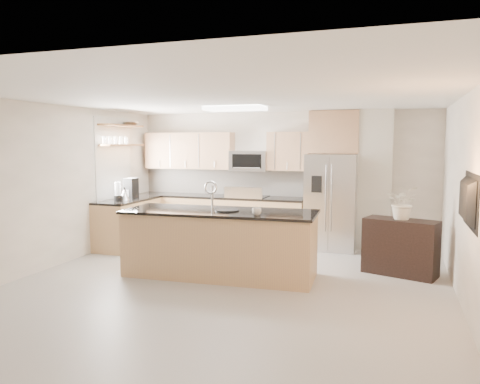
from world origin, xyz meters
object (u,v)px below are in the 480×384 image
(island, at_px, (220,243))
(television, at_px, (463,200))
(range, at_px, (248,219))
(flower_vase, at_px, (404,194))
(refrigerator, at_px, (331,202))
(blender, at_px, (118,193))
(cup, at_px, (257,212))
(coffee_maker, at_px, (131,189))
(bowl, at_px, (131,123))
(microwave, at_px, (250,161))
(kettle, at_px, (124,194))
(credenza, at_px, (400,247))
(platter, at_px, (227,210))

(island, xyz_separation_m, television, (3.19, -0.74, 0.85))
(range, relative_size, flower_vase, 1.49)
(refrigerator, bearing_deg, blender, -160.18)
(island, bearing_deg, cup, -25.62)
(refrigerator, xyz_separation_m, coffee_maker, (-3.75, -0.88, 0.22))
(flower_vase, bearing_deg, bowl, 170.44)
(blender, bearing_deg, island, -22.43)
(blender, bearing_deg, television, -17.19)
(range, xyz_separation_m, refrigerator, (1.66, -0.05, 0.42))
(island, relative_size, bowl, 7.82)
(range, height_order, microwave, microwave)
(cup, height_order, kettle, kettle)
(coffee_maker, relative_size, television, 0.36)
(credenza, relative_size, blender, 3.04)
(cup, xyz_separation_m, kettle, (-3.00, 1.39, -0.01))
(refrigerator, height_order, television, refrigerator)
(blender, xyz_separation_m, kettle, (0.05, 0.13, -0.04))
(platter, bearing_deg, cup, -25.67)
(microwave, bearing_deg, cup, -70.62)
(kettle, bearing_deg, flower_vase, -2.52)
(kettle, height_order, flower_vase, flower_vase)
(range, relative_size, bowl, 3.06)
(blender, bearing_deg, range, 33.87)
(island, height_order, platter, island)
(bowl, bearing_deg, island, -34.55)
(microwave, relative_size, credenza, 0.72)
(cup, bearing_deg, coffee_maker, 150.59)
(refrigerator, relative_size, platter, 5.04)
(flower_vase, bearing_deg, refrigerator, 131.13)
(television, bearing_deg, credenza, 20.57)
(refrigerator, relative_size, island, 0.61)
(range, xyz_separation_m, blender, (-2.08, -1.39, 0.60))
(credenza, bearing_deg, platter, -141.45)
(range, distance_m, credenza, 3.25)
(cup, relative_size, coffee_maker, 0.34)
(range, xyz_separation_m, microwave, (0.00, 0.12, 1.16))
(bowl, relative_size, flower_vase, 0.49)
(blender, bearing_deg, credenza, -0.94)
(refrigerator, bearing_deg, microwave, 174.14)
(platter, bearing_deg, island, 173.59)
(refrigerator, distance_m, coffee_maker, 3.86)
(range, xyz_separation_m, flower_vase, (2.91, -1.48, 0.76))
(island, xyz_separation_m, coffee_maker, (-2.42, 1.46, 0.61))
(kettle, bearing_deg, microwave, 34.41)
(island, distance_m, cup, 0.89)
(kettle, xyz_separation_m, television, (5.54, -1.86, 0.32))
(blender, height_order, television, television)
(coffee_maker, height_order, flower_vase, flower_vase)
(island, height_order, bowl, bowl)
(refrigerator, xyz_separation_m, blender, (-3.73, -1.35, 0.18))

